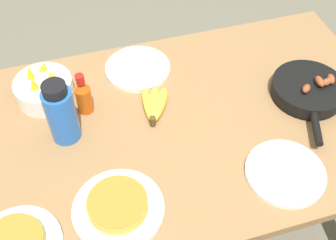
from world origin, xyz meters
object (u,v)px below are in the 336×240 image
(skillet, at_px, (308,90))
(empty_plate_far_left, at_px, (285,173))
(empty_plate_near_front, at_px, (138,69))
(hot_sauce_bottle, at_px, (83,96))
(frittata_plate_center, at_px, (118,207))
(water_bottle, at_px, (61,113))
(fruit_bowl_mango, at_px, (44,89))
(banana_bunch, at_px, (154,105))

(skillet, xyz_separation_m, empty_plate_far_left, (-0.22, -0.27, -0.02))
(empty_plate_near_front, height_order, hot_sauce_bottle, hot_sauce_bottle)
(frittata_plate_center, height_order, empty_plate_far_left, frittata_plate_center)
(empty_plate_near_front, bearing_deg, hot_sauce_bottle, -146.60)
(water_bottle, height_order, hot_sauce_bottle, water_bottle)
(empty_plate_near_front, relative_size, hot_sauce_bottle, 1.51)
(fruit_bowl_mango, xyz_separation_m, water_bottle, (0.04, -0.18, 0.06))
(skillet, relative_size, frittata_plate_center, 1.39)
(water_bottle, bearing_deg, hot_sauce_bottle, 50.28)
(hot_sauce_bottle, bearing_deg, empty_plate_near_front, 33.40)
(fruit_bowl_mango, bearing_deg, skillet, -16.07)
(banana_bunch, xyz_separation_m, empty_plate_far_left, (0.30, -0.36, -0.01))
(banana_bunch, relative_size, empty_plate_near_front, 0.74)
(banana_bunch, bearing_deg, empty_plate_far_left, -50.23)
(banana_bunch, xyz_separation_m, fruit_bowl_mango, (-0.34, 0.16, 0.02))
(fruit_bowl_mango, height_order, water_bottle, water_bottle)
(banana_bunch, xyz_separation_m, frittata_plate_center, (-0.19, -0.33, 0.00))
(banana_bunch, relative_size, fruit_bowl_mango, 0.91)
(skillet, xyz_separation_m, fruit_bowl_mango, (-0.85, 0.24, 0.01))
(skillet, height_order, water_bottle, water_bottle)
(banana_bunch, height_order, frittata_plate_center, frittata_plate_center)
(fruit_bowl_mango, bearing_deg, hot_sauce_bottle, -38.06)
(empty_plate_near_front, distance_m, hot_sauce_bottle, 0.26)
(frittata_plate_center, relative_size, empty_plate_far_left, 1.08)
(empty_plate_far_left, height_order, hot_sauce_bottle, hot_sauce_bottle)
(skillet, bearing_deg, frittata_plate_center, -49.61)
(frittata_plate_center, bearing_deg, fruit_bowl_mango, 106.47)
(empty_plate_near_front, bearing_deg, frittata_plate_center, -109.11)
(empty_plate_far_left, relative_size, fruit_bowl_mango, 1.22)
(frittata_plate_center, relative_size, fruit_bowl_mango, 1.31)
(water_bottle, xyz_separation_m, hot_sauce_bottle, (0.07, 0.09, -0.04))
(empty_plate_far_left, bearing_deg, frittata_plate_center, 177.42)
(water_bottle, bearing_deg, frittata_plate_center, -71.91)
(empty_plate_near_front, bearing_deg, banana_bunch, -87.69)
(water_bottle, bearing_deg, skillet, -4.28)
(hot_sauce_bottle, bearing_deg, fruit_bowl_mango, 141.94)
(frittata_plate_center, distance_m, fruit_bowl_mango, 0.51)
(empty_plate_far_left, bearing_deg, hot_sauce_bottle, 140.91)
(frittata_plate_center, xyz_separation_m, hot_sauce_bottle, (-0.02, 0.39, 0.05))
(fruit_bowl_mango, height_order, hot_sauce_bottle, hot_sauce_bottle)
(frittata_plate_center, height_order, empty_plate_near_front, frittata_plate_center)
(empty_plate_far_left, height_order, fruit_bowl_mango, fruit_bowl_mango)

